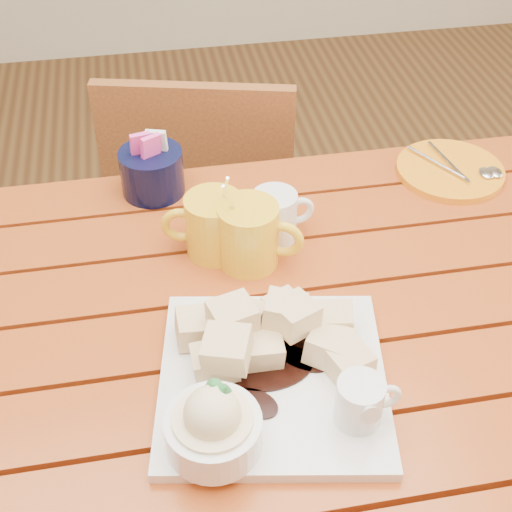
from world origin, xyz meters
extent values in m
cube|color=#8D3D12|center=(0.00, -0.23, 0.73)|extent=(1.20, 0.11, 0.03)
cube|color=#8D3D12|center=(0.00, -0.11, 0.73)|extent=(1.20, 0.11, 0.03)
cube|color=#8D3D12|center=(0.00, 0.00, 0.73)|extent=(1.20, 0.11, 0.03)
cube|color=#8D3D12|center=(0.00, 0.11, 0.73)|extent=(1.20, 0.11, 0.03)
cube|color=#8D3D12|center=(0.00, 0.23, 0.73)|extent=(1.20, 0.11, 0.03)
cube|color=#8D3D12|center=(0.00, 0.34, 0.73)|extent=(1.20, 0.11, 0.03)
cube|color=#8D3D12|center=(0.00, 0.36, 0.68)|extent=(1.12, 0.04, 0.08)
cylinder|color=#8D3D12|center=(0.55, 0.35, 0.36)|extent=(0.06, 0.06, 0.72)
cube|color=white|center=(0.03, -0.10, 0.76)|extent=(0.33, 0.33, 0.02)
cube|color=#C28C3B|center=(0.02, -0.07, 0.79)|extent=(0.05, 0.05, 0.04)
cube|color=#C28C3B|center=(-0.05, -0.02, 0.79)|extent=(0.05, 0.05, 0.04)
cube|color=#C28C3B|center=(0.11, -0.08, 0.79)|extent=(0.07, 0.07, 0.04)
cube|color=#C28C3B|center=(0.06, -0.05, 0.82)|extent=(0.06, 0.06, 0.04)
cube|color=#C28C3B|center=(0.01, -0.02, 0.79)|extent=(0.07, 0.07, 0.04)
cube|color=#C28C3B|center=(0.06, -0.02, 0.79)|extent=(0.07, 0.07, 0.04)
cube|color=#C28C3B|center=(-0.01, -0.04, 0.82)|extent=(0.06, 0.06, 0.04)
cube|color=#C28C3B|center=(0.12, -0.04, 0.79)|extent=(0.06, 0.06, 0.04)
cube|color=#C28C3B|center=(0.12, -0.11, 0.79)|extent=(0.06, 0.06, 0.04)
cube|color=#C28C3B|center=(-0.04, -0.08, 0.79)|extent=(0.05, 0.05, 0.04)
cube|color=#C28C3B|center=(0.07, -0.05, 0.82)|extent=(0.07, 0.07, 0.04)
cube|color=#C28C3B|center=(-0.02, -0.09, 0.82)|extent=(0.06, 0.06, 0.04)
cylinder|color=white|center=(-0.05, -0.19, 0.79)|extent=(0.11, 0.11, 0.04)
cylinder|color=#FFEBBB|center=(-0.05, -0.19, 0.80)|extent=(0.09, 0.09, 0.03)
sphere|color=#FFEBBB|center=(-0.05, -0.19, 0.82)|extent=(0.06, 0.06, 0.06)
cone|color=#297D3A|center=(-0.04, -0.18, 0.85)|extent=(0.04, 0.04, 0.03)
cone|color=#297D3A|center=(-0.05, -0.17, 0.85)|extent=(0.03, 0.03, 0.03)
cylinder|color=white|center=(0.12, -0.18, 0.80)|extent=(0.06, 0.06, 0.06)
cylinder|color=black|center=(0.12, -0.18, 0.82)|extent=(0.04, 0.04, 0.01)
cone|color=white|center=(0.12, -0.21, 0.82)|extent=(0.02, 0.02, 0.03)
torus|color=white|center=(0.15, -0.18, 0.80)|extent=(0.04, 0.01, 0.04)
cylinder|color=yellow|center=(-0.01, 0.17, 0.80)|extent=(0.09, 0.09, 0.10)
cylinder|color=black|center=(-0.01, 0.17, 0.84)|extent=(0.07, 0.07, 0.01)
torus|color=yellow|center=(-0.05, 0.18, 0.80)|extent=(0.06, 0.03, 0.06)
cylinder|color=silver|center=(0.01, 0.18, 0.83)|extent=(0.02, 0.06, 0.13)
cylinder|color=yellow|center=(0.04, 0.13, 0.80)|extent=(0.09, 0.09, 0.10)
cylinder|color=black|center=(0.04, 0.13, 0.84)|extent=(0.08, 0.08, 0.01)
torus|color=yellow|center=(0.09, 0.12, 0.80)|extent=(0.06, 0.04, 0.06)
cylinder|color=silver|center=(0.03, 0.14, 0.83)|extent=(0.05, 0.05, 0.13)
cylinder|color=white|center=(0.09, 0.18, 0.79)|extent=(0.07, 0.07, 0.08)
cylinder|color=white|center=(0.09, 0.18, 0.83)|extent=(0.05, 0.05, 0.01)
cone|color=white|center=(0.09, 0.15, 0.82)|extent=(0.03, 0.03, 0.03)
torus|color=white|center=(0.13, 0.18, 0.79)|extent=(0.05, 0.02, 0.05)
cylinder|color=black|center=(-0.09, 0.34, 0.79)|extent=(0.11, 0.11, 0.08)
cube|color=#FD44AC|center=(-0.10, 0.34, 0.84)|extent=(0.04, 0.02, 0.05)
cube|color=white|center=(-0.07, 0.34, 0.84)|extent=(0.04, 0.02, 0.05)
cube|color=#FD44AC|center=(-0.08, 0.33, 0.84)|extent=(0.04, 0.03, 0.05)
cylinder|color=orange|center=(0.43, 0.30, 0.76)|extent=(0.19, 0.19, 0.01)
cylinder|color=silver|center=(0.41, 0.31, 0.77)|extent=(0.07, 0.12, 0.01)
cylinder|color=silver|center=(0.43, 0.31, 0.77)|extent=(0.03, 0.13, 0.01)
ellipsoid|color=silver|center=(0.48, 0.27, 0.77)|extent=(0.02, 0.04, 0.01)
ellipsoid|color=silver|center=(0.49, 0.27, 0.77)|extent=(0.02, 0.04, 0.01)
cube|color=brown|center=(0.05, 0.73, 0.41)|extent=(0.47, 0.47, 0.03)
cylinder|color=brown|center=(0.25, 0.85, 0.20)|extent=(0.03, 0.03, 0.39)
cylinder|color=brown|center=(-0.07, 0.93, 0.20)|extent=(0.03, 0.03, 0.39)
cylinder|color=brown|center=(0.17, 0.52, 0.20)|extent=(0.03, 0.03, 0.39)
cylinder|color=brown|center=(-0.15, 0.60, 0.20)|extent=(0.03, 0.03, 0.39)
cube|color=brown|center=(0.01, 0.55, 0.62)|extent=(0.39, 0.12, 0.41)
camera|label=1|loc=(-0.09, -0.66, 1.46)|focal=50.00mm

